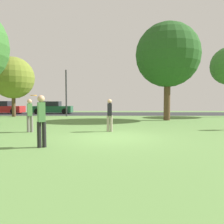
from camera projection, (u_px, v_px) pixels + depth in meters
ground_plane at (112, 137)px, 9.39m from camera, size 44.00×44.00×0.00m
road_strip at (111, 114)px, 25.37m from camera, size 44.00×6.40×0.01m
maple_tree_near at (166, 55)px, 17.11m from camera, size 4.96×4.96×7.56m
oak_tree_left at (12, 78)px, 20.89m from camera, size 3.94×3.94×5.66m
person_thrower at (40, 118)px, 7.37m from camera, size 0.34×0.38×1.75m
person_catcher at (29, 114)px, 10.87m from camera, size 0.34×0.38×1.64m
person_walking at (109, 114)px, 11.11m from camera, size 0.30×0.32×1.65m
frisbee_disc at (32, 95)px, 9.29m from camera, size 0.35×0.35×0.03m
parked_car_red at (2, 108)px, 25.39m from camera, size 4.47×2.01×1.46m
parked_car_green at (51, 108)px, 25.53m from camera, size 4.41×1.95×1.43m
street_lamp_post at (65, 93)px, 21.43m from camera, size 0.14×0.14×4.50m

